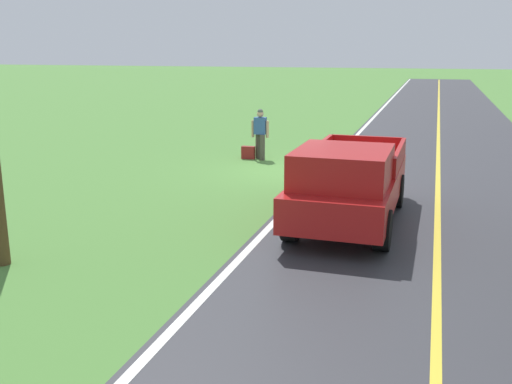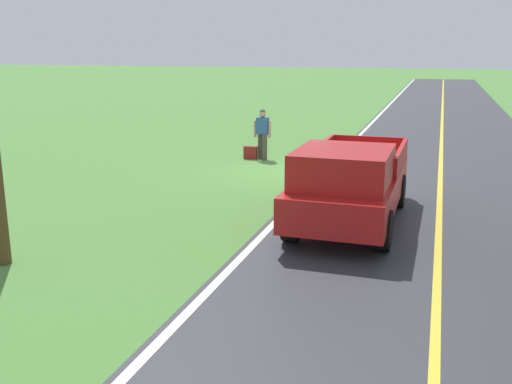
# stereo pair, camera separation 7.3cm
# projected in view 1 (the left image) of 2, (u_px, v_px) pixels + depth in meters

# --- Properties ---
(ground_plane) EXTENTS (200.00, 200.00, 0.00)m
(ground_plane) POSITION_uv_depth(u_px,v_px,m) (288.00, 171.00, 18.27)
(ground_plane) COLOR #4C7F38
(road_surface) EXTENTS (7.31, 120.00, 0.00)m
(road_surface) POSITION_uv_depth(u_px,v_px,m) (438.00, 180.00, 16.99)
(road_surface) COLOR #333338
(road_surface) RESTS_ON ground
(lane_edge_line) EXTENTS (0.16, 117.60, 0.00)m
(lane_edge_line) POSITION_uv_depth(u_px,v_px,m) (321.00, 173.00, 17.98)
(lane_edge_line) COLOR silver
(lane_edge_line) RESTS_ON ground
(lane_centre_line) EXTENTS (0.14, 117.60, 0.00)m
(lane_centre_line) POSITION_uv_depth(u_px,v_px,m) (438.00, 180.00, 16.98)
(lane_centre_line) COLOR gold
(lane_centre_line) RESTS_ON ground
(hitchhiker_walking) EXTENTS (0.62, 0.51, 1.75)m
(hitchhiker_walking) POSITION_uv_depth(u_px,v_px,m) (260.00, 131.00, 20.06)
(hitchhiker_walking) COLOR #4C473D
(hitchhiker_walking) RESTS_ON ground
(suitcase_carried) EXTENTS (0.46, 0.21, 0.44)m
(suitcase_carried) POSITION_uv_depth(u_px,v_px,m) (248.00, 153.00, 20.28)
(suitcase_carried) COLOR maroon
(suitcase_carried) RESTS_ON ground
(pickup_truck_passing) EXTENTS (2.15, 5.42, 1.82)m
(pickup_truck_passing) POSITION_uv_depth(u_px,v_px,m) (348.00, 182.00, 12.50)
(pickup_truck_passing) COLOR #B21919
(pickup_truck_passing) RESTS_ON ground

